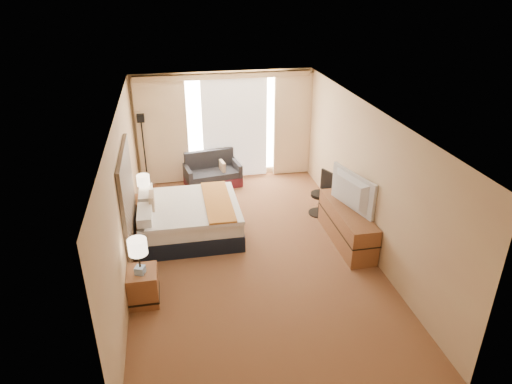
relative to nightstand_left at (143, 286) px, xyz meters
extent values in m
cube|color=#531D17|center=(1.87, 1.05, -0.28)|extent=(4.20, 7.00, 0.02)
cube|color=white|center=(1.87, 1.05, 2.33)|extent=(4.20, 7.00, 0.02)
cube|color=tan|center=(1.87, 4.55, 1.02)|extent=(4.20, 0.02, 2.60)
cube|color=tan|center=(1.87, -2.45, 1.02)|extent=(4.20, 0.02, 2.60)
cube|color=tan|center=(-0.23, 1.05, 1.02)|extent=(0.02, 7.00, 2.60)
cube|color=tan|center=(3.97, 1.05, 1.02)|extent=(0.02, 7.00, 2.60)
cube|color=black|center=(-0.19, 1.25, 1.01)|extent=(0.06, 1.85, 1.50)
cube|color=#935C35|center=(0.00, 0.00, 0.00)|extent=(0.45, 0.52, 0.55)
cube|color=#935C35|center=(0.00, 2.50, 0.00)|extent=(0.45, 0.52, 0.55)
cube|color=#935C35|center=(3.70, 1.05, 0.07)|extent=(0.50, 1.80, 0.70)
cube|color=white|center=(2.12, 4.52, 1.04)|extent=(2.30, 0.02, 2.30)
cube|color=beige|center=(0.42, 4.43, 0.99)|extent=(1.15, 0.09, 2.50)
cube|color=beige|center=(3.52, 4.43, 0.99)|extent=(0.90, 0.09, 2.50)
cube|color=silver|center=(2.12, 4.48, 0.99)|extent=(1.55, 0.04, 2.50)
cube|color=tan|center=(1.87, 4.39, 2.25)|extent=(4.00, 0.16, 0.12)
cube|color=black|center=(0.82, 1.90, -0.12)|extent=(1.90, 1.72, 0.32)
cube|color=white|center=(0.82, 1.90, 0.18)|extent=(1.86, 1.68, 0.27)
cube|color=white|center=(0.89, 1.90, 0.34)|extent=(1.74, 1.74, 0.06)
cube|color=#C0742C|center=(1.38, 1.90, 0.38)|extent=(0.50, 1.74, 0.04)
cube|color=white|center=(0.03, 1.48, 0.45)|extent=(0.25, 0.71, 0.16)
cube|color=white|center=(0.03, 2.32, 0.45)|extent=(0.25, 0.71, 0.16)
cube|color=beige|center=(0.16, 1.90, 0.49)|extent=(0.09, 0.38, 0.33)
cube|color=#591923|center=(1.50, 4.05, -0.16)|extent=(1.38, 0.89, 0.23)
cube|color=#29292D|center=(1.51, 4.00, 0.03)|extent=(1.27, 0.74, 0.15)
cube|color=#29292D|center=(1.46, 4.32, 0.27)|extent=(1.20, 0.32, 0.50)
cube|color=#29292D|center=(0.92, 3.95, 0.05)|extent=(0.20, 0.69, 0.41)
cube|color=#29292D|center=(2.09, 4.15, 0.05)|extent=(0.20, 0.69, 0.41)
cube|color=beige|center=(1.74, 4.04, 0.18)|extent=(0.13, 0.33, 0.29)
cube|color=black|center=(-0.03, 4.35, -0.26)|extent=(0.22, 0.22, 0.02)
cylinder|color=black|center=(-0.03, 4.35, 0.54)|extent=(0.03, 0.03, 1.57)
cube|color=black|center=(-0.03, 4.35, 1.40)|extent=(0.16, 0.16, 0.18)
cylinder|color=black|center=(3.56, 2.21, -0.26)|extent=(0.45, 0.45, 0.03)
cylinder|color=black|center=(3.56, 2.21, -0.04)|extent=(0.05, 0.05, 0.41)
cylinder|color=black|center=(3.56, 2.21, 0.17)|extent=(0.40, 0.40, 0.06)
cube|color=black|center=(3.71, 2.27, 0.43)|extent=(0.17, 0.35, 0.45)
cube|color=black|center=(0.00, -0.05, 0.30)|extent=(0.10, 0.10, 0.04)
cylinder|color=black|center=(0.00, -0.05, 0.49)|extent=(0.03, 0.03, 0.35)
cylinder|color=beige|center=(0.00, -0.05, 0.75)|extent=(0.28, 0.28, 0.24)
cube|color=black|center=(0.00, 2.46, 0.29)|extent=(0.09, 0.09, 0.04)
cylinder|color=black|center=(0.00, 2.46, 0.47)|extent=(0.03, 0.03, 0.31)
cylinder|color=beige|center=(0.00, 2.46, 0.69)|extent=(0.25, 0.25, 0.21)
cube|color=#8BADD7|center=(-0.01, -0.05, 0.34)|extent=(0.17, 0.17, 0.12)
cube|color=black|center=(0.12, 2.48, 0.31)|extent=(0.18, 0.15, 0.06)
imported|color=black|center=(3.65, 1.06, 0.77)|extent=(0.46, 1.20, 0.69)
camera|label=1|loc=(0.62, -5.89, 4.34)|focal=32.00mm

